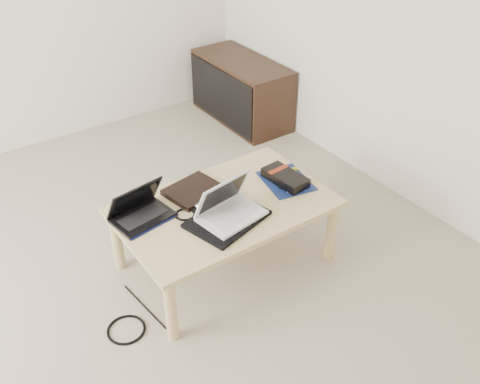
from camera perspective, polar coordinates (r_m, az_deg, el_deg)
ground at (r=2.81m, az=-13.11°, el=-13.06°), size 4.00×4.00×0.00m
coffee_table at (r=2.81m, az=-1.66°, el=-2.14°), size 1.10×0.70×0.40m
media_cabinet at (r=4.41m, az=0.08°, el=10.81°), size 0.41×0.90×0.50m
book at (r=2.87m, az=-4.95°, el=0.15°), size 0.32×0.28×0.03m
netbook at (r=2.71m, az=-10.60°, el=-2.01°), size 0.32×0.25×0.19m
tablet at (r=2.80m, az=-2.79°, el=-0.89°), size 0.31×0.28×0.01m
remote at (r=2.82m, az=-0.13°, el=-0.48°), size 0.11×0.24×0.02m
neoprene_sleeve at (r=2.67m, az=-1.39°, el=-2.90°), size 0.44×0.36×0.02m
white_laptop at (r=2.65m, az=-1.22°, el=-1.74°), size 0.34×0.27×0.21m
motherboard at (r=2.97m, az=4.97°, el=1.20°), size 0.29×0.33×0.01m
gpu_box at (r=2.95m, az=4.84°, el=1.50°), size 0.15×0.27×0.06m
cable_coil at (r=2.72m, az=-5.87°, el=-2.39°), size 0.12×0.12×0.01m
floor_cable_coil at (r=2.74m, az=-12.04°, el=-14.17°), size 0.24×0.24×0.01m
floor_cable_trail at (r=2.83m, az=-10.14°, el=-11.94°), size 0.05×0.38×0.01m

